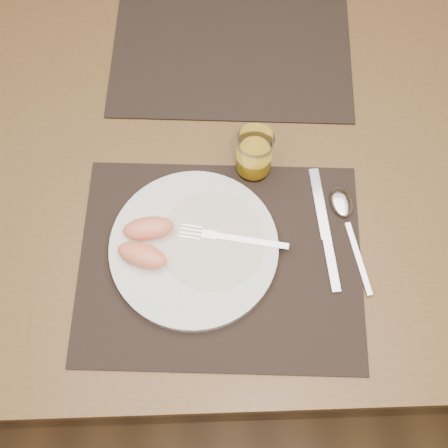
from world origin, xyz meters
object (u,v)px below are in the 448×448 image
placemat_far (232,44)px  juice_glass (254,155)px  fork (224,237)px  knife (326,239)px  placemat_near (220,262)px  plate (194,248)px  spoon (344,210)px  table (226,167)px

placemat_far → juice_glass: 0.28m
placemat_far → fork: 0.41m
fork → knife: fork is taller
knife → juice_glass: bearing=129.2°
placemat_far → fork: size_ratio=2.58×
placemat_near → fork: 0.04m
placemat_far → placemat_near: bearing=-94.5°
plate → juice_glass: bearing=55.1°
plate → knife: bearing=2.9°
placemat_near → spoon: bearing=21.5°
placemat_far → plate: 0.43m
spoon → juice_glass: bearing=148.8°
fork → juice_glass: juice_glass is taller
placemat_far → juice_glass: bearing=-84.4°
table → placemat_far: (0.02, 0.22, 0.09)m
plate → fork: 0.05m
knife → fork: bearing=179.3°
placemat_near → fork: size_ratio=2.58×
knife → juice_glass: size_ratio=2.42×
placemat_far → spoon: size_ratio=2.34×
table → placemat_near: size_ratio=3.11×
knife → juice_glass: 0.18m
placemat_far → fork: fork is taller
spoon → juice_glass: juice_glass is taller
knife → spoon: 0.06m
table → knife: knife is taller
fork → knife: (0.17, -0.00, -0.02)m
placemat_near → juice_glass: juice_glass is taller
table → juice_glass: (0.05, -0.05, 0.13)m
table → spoon: spoon is taller
fork → juice_glass: bearing=68.2°
juice_glass → placemat_near: bearing=-109.9°
table → placemat_near: 0.24m
plate → juice_glass: (0.10, 0.15, 0.03)m
placemat_near → spoon: 0.22m
table → plate: size_ratio=5.19×
fork → table: bearing=87.3°
plate → knife: plate is taller
placemat_near → spoon: spoon is taller
fork → spoon: 0.20m
plate → spoon: (0.25, 0.06, -0.00)m
placemat_near → plate: bearing=152.7°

